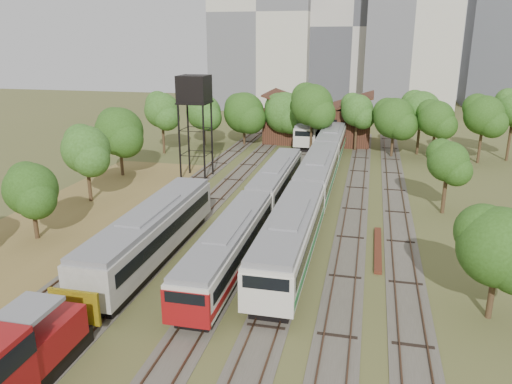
% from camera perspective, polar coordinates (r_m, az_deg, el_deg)
% --- Properties ---
extents(ground, '(240.00, 240.00, 0.00)m').
position_cam_1_polar(ground, '(27.16, -4.66, -18.20)').
color(ground, '#475123').
rests_on(ground, ground).
extents(dry_grass_patch, '(14.00, 60.00, 0.04)m').
position_cam_1_polar(dry_grass_patch, '(41.40, -25.71, -6.88)').
color(dry_grass_patch, brown).
rests_on(dry_grass_patch, ground).
extents(tracks, '(24.60, 80.00, 0.19)m').
position_cam_1_polar(tracks, '(49.21, 3.36, -1.38)').
color(tracks, '#4C473D').
rests_on(tracks, ground).
extents(railcar_red_set, '(2.74, 34.58, 3.39)m').
position_cam_1_polar(railcar_red_set, '(42.73, 0.12, -1.80)').
color(railcar_red_set, black).
rests_on(railcar_red_set, ground).
extents(railcar_green_set, '(3.17, 52.07, 3.93)m').
position_cam_1_polar(railcar_green_set, '(52.08, 7.05, 1.90)').
color(railcar_green_set, black).
rests_on(railcar_green_set, ground).
extents(railcar_rear, '(3.13, 16.08, 3.87)m').
position_cam_1_polar(railcar_rear, '(78.68, 6.29, 7.11)').
color(railcar_rear, black).
rests_on(railcar_rear, ground).
extents(shunter_locomotive, '(3.01, 8.10, 3.94)m').
position_cam_1_polar(shunter_locomotive, '(26.07, -26.04, -16.69)').
color(shunter_locomotive, black).
rests_on(shunter_locomotive, ground).
extents(old_grey_coach, '(3.13, 18.00, 3.88)m').
position_cam_1_polar(old_grey_coach, '(37.21, -11.82, -4.61)').
color(old_grey_coach, black).
rests_on(old_grey_coach, ground).
extents(water_tower, '(3.40, 3.40, 11.74)m').
position_cam_1_polar(water_tower, '(57.41, -7.08, 11.27)').
color(water_tower, black).
rests_on(water_tower, ground).
extents(rail_pile_far, '(0.53, 8.54, 0.28)m').
position_cam_1_polar(rail_pile_far, '(39.87, 13.75, -6.30)').
color(rail_pile_far, '#5B291A').
rests_on(rail_pile_far, ground).
extents(maintenance_shed, '(16.45, 11.55, 7.58)m').
position_cam_1_polar(maintenance_shed, '(80.43, 7.21, 7.92)').
color(maintenance_shed, '#341E13').
rests_on(maintenance_shed, ground).
extents(tree_band_left, '(7.72, 57.18, 8.53)m').
position_cam_1_polar(tree_band_left, '(50.32, -20.65, 3.94)').
color(tree_band_left, '#382616').
rests_on(tree_band_left, ground).
extents(tree_band_far, '(47.56, 11.27, 9.77)m').
position_cam_1_polar(tree_band_far, '(72.31, 8.83, 9.03)').
color(tree_band_far, '#382616').
rests_on(tree_band_far, ground).
extents(tree_band_right, '(5.49, 45.28, 7.94)m').
position_cam_1_polar(tree_band_right, '(50.49, 21.57, 3.77)').
color(tree_band_right, '#382616').
rests_on(tree_band_right, ground).
extents(tower_left, '(22.00, 16.00, 42.00)m').
position_cam_1_polar(tower_left, '(118.80, 0.91, 19.76)').
color(tower_left, beige).
rests_on(tower_left, ground).
extents(tower_centre, '(20.00, 18.00, 36.00)m').
position_cam_1_polar(tower_centre, '(121.14, 11.20, 17.99)').
color(tower_centre, '#B6B0A5').
rests_on(tower_centre, ground).
extents(tower_far_right, '(12.00, 12.00, 28.00)m').
position_cam_1_polar(tower_far_right, '(133.78, 25.58, 14.87)').
color(tower_far_right, '#46484E').
rests_on(tower_far_right, ground).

